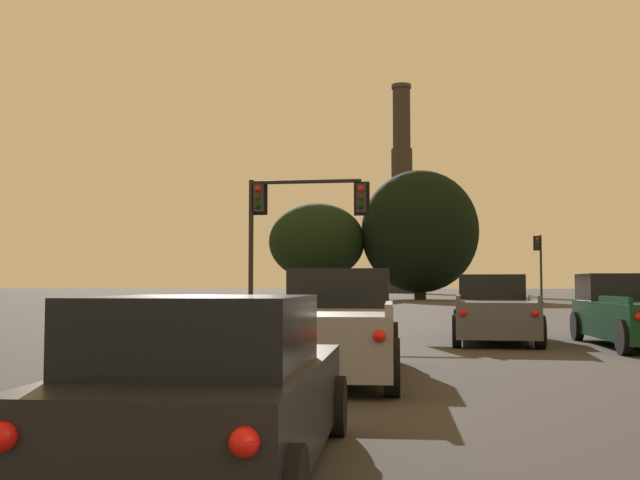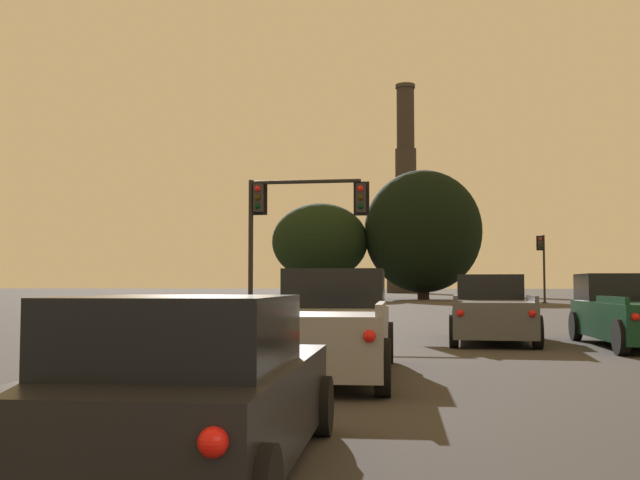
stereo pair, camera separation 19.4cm
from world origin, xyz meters
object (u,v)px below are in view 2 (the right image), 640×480
object	(u,v)px
traffic_light_overhead_left	(290,214)
smokestack	(406,211)
pickup_truck_center_lane_front	(492,311)
traffic_light_far_right	(542,258)
hatchback_left_lane_third	(191,392)
pickup_truck_left_lane_second	(328,327)
pickup_truck_right_lane_front	(633,314)

from	to	relation	value
traffic_light_overhead_left	smokestack	world-z (taller)	smokestack
pickup_truck_center_lane_front	traffic_light_far_right	world-z (taller)	traffic_light_far_right
hatchback_left_lane_third	traffic_light_overhead_left	distance (m)	21.69
hatchback_left_lane_third	smokestack	world-z (taller)	smokestack
pickup_truck_left_lane_second	traffic_light_far_right	size ratio (longest dim) A/B	0.98
hatchback_left_lane_third	pickup_truck_center_lane_front	bearing A→B (deg)	74.99
traffic_light_far_right	traffic_light_overhead_left	bearing A→B (deg)	-110.55
pickup_truck_center_lane_front	hatchback_left_lane_third	xyz separation A→B (m)	(-3.47, -15.20, -0.14)
pickup_truck_center_lane_front	pickup_truck_left_lane_second	bearing A→B (deg)	-109.75
pickup_truck_center_lane_front	pickup_truck_right_lane_front	bearing A→B (deg)	-21.36
pickup_truck_left_lane_second	traffic_light_overhead_left	bearing A→B (deg)	100.89
traffic_light_far_right	traffic_light_overhead_left	world-z (taller)	traffic_light_far_right
pickup_truck_left_lane_second	traffic_light_overhead_left	distance (m)	14.99
traffic_light_far_right	hatchback_left_lane_third	bearing A→B (deg)	-100.46
pickup_truck_left_lane_second	hatchback_left_lane_third	bearing A→B (deg)	-93.70
pickup_truck_center_lane_front	traffic_light_overhead_left	world-z (taller)	traffic_light_overhead_left
pickup_truck_center_lane_front	pickup_truck_right_lane_front	size ratio (longest dim) A/B	1.00
traffic_light_overhead_left	smokestack	xyz separation A→B (m)	(0.14, 112.12, 11.18)
pickup_truck_right_lane_front	pickup_truck_left_lane_second	world-z (taller)	same
traffic_light_overhead_left	pickup_truck_right_lane_front	bearing A→B (deg)	-36.26
pickup_truck_left_lane_second	traffic_light_far_right	xyz separation A→B (m)	(10.79, 52.16, 2.96)
hatchback_left_lane_third	smokestack	distance (m)	134.11
hatchback_left_lane_third	traffic_light_far_right	xyz separation A→B (m)	(10.91, 59.10, 3.09)
traffic_light_far_right	pickup_truck_center_lane_front	bearing A→B (deg)	-99.63
pickup_truck_right_lane_front	pickup_truck_center_lane_front	bearing A→B (deg)	154.35
hatchback_left_lane_third	smokestack	size ratio (longest dim) A/B	0.11
pickup_truck_right_lane_front	traffic_light_far_right	distance (m)	45.64
pickup_truck_center_lane_front	pickup_truck_left_lane_second	xyz separation A→B (m)	(-3.34, -8.25, 0.00)
pickup_truck_left_lane_second	pickup_truck_right_lane_front	bearing A→B (deg)	42.90
smokestack	traffic_light_overhead_left	bearing A→B (deg)	-90.07
hatchback_left_lane_third	traffic_light_overhead_left	size ratio (longest dim) A/B	0.77
hatchback_left_lane_third	smokestack	bearing A→B (deg)	89.19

